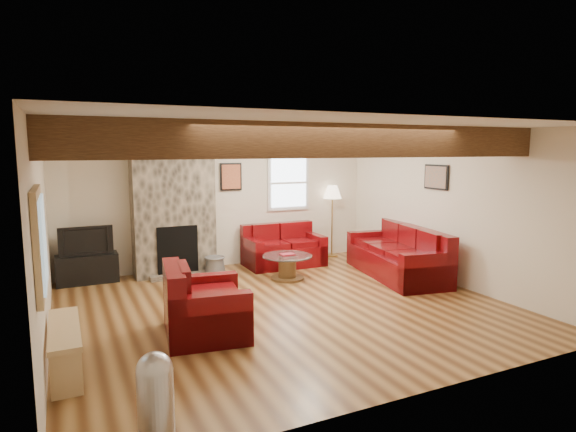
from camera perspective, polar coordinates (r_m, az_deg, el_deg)
name	(u,v)px	position (r m, az deg, el deg)	size (l,w,h in m)	color
room	(285,220)	(6.65, -0.41, -0.44)	(8.00, 8.00, 8.00)	#593317
oak_beam	(332,141)	(5.47, 5.20, 8.87)	(6.00, 0.36, 0.38)	#341D0F
chimney_breast	(173,206)	(8.69, -13.44, 1.12)	(1.40, 0.67, 2.50)	#332F28
back_window	(288,183)	(9.63, 0.05, 3.95)	(0.90, 0.08, 1.10)	silver
hatch_window	(40,242)	(4.53, -27.32, -2.71)	(0.08, 1.00, 0.90)	tan
ceiling_dome	(312,135)	(7.79, 2.83, 9.56)	(0.40, 0.40, 0.18)	#EFE5CB
artwork_back	(231,177)	(9.17, -6.76, 4.64)	(0.42, 0.06, 0.52)	black
artwork_right	(436,177)	(8.51, 17.12, 4.43)	(0.06, 0.55, 0.42)	black
sofa_three	(396,252)	(8.66, 12.71, -4.16)	(2.24, 0.94, 0.87)	#470605
loveseat	(284,245)	(9.21, -0.50, -3.50)	(1.47, 0.85, 0.78)	#470605
armchair_red	(206,300)	(5.92, -9.74, -9.77)	(1.06, 0.93, 0.86)	#470605
coffee_table	(287,267)	(8.29, -0.08, -6.09)	(0.85, 0.85, 0.45)	#4E3019
tv_cabinet	(87,269)	(8.72, -22.68, -5.78)	(0.97, 0.39, 0.48)	black
television	(86,240)	(8.63, -22.85, -2.65)	(0.84, 0.11, 0.48)	black
floor_lamp	(332,196)	(9.95, 5.28, 2.39)	(0.38, 0.38, 1.48)	#AC8C48
pine_bench	(65,349)	(5.46, -24.89, -14.13)	(0.29, 1.24, 0.47)	tan
pedal_bin	(155,396)	(4.05, -15.43, -19.87)	(0.28, 0.28, 0.70)	#B4B5BA
coal_bucket	(215,266)	(8.59, -8.65, -5.90)	(0.38, 0.38, 0.35)	slate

